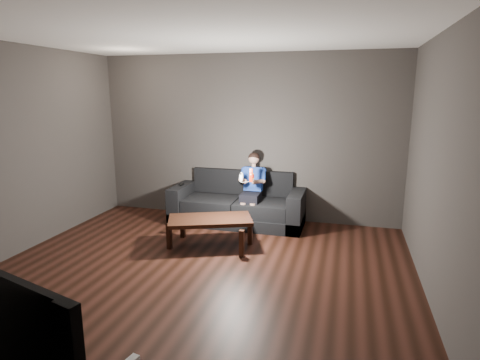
% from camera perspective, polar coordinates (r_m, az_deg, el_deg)
% --- Properties ---
extents(floor, '(5.00, 5.00, 0.00)m').
position_cam_1_polar(floor, '(4.69, -6.98, -14.09)').
color(floor, black).
rests_on(floor, ground).
extents(back_wall, '(5.00, 0.04, 2.70)m').
position_cam_1_polar(back_wall, '(6.62, 0.92, 6.01)').
color(back_wall, '#3F3A37').
rests_on(back_wall, ground).
extents(right_wall, '(0.04, 5.00, 2.70)m').
position_cam_1_polar(right_wall, '(4.04, 27.39, 0.49)').
color(right_wall, '#3F3A37').
rests_on(right_wall, ground).
extents(ceiling, '(5.00, 5.00, 0.02)m').
position_cam_1_polar(ceiling, '(4.25, -7.99, 20.59)').
color(ceiling, white).
rests_on(ceiling, back_wall).
extents(sofa, '(2.12, 0.92, 0.82)m').
position_cam_1_polar(sofa, '(6.54, -0.22, -3.74)').
color(sofa, black).
rests_on(sofa, floor).
extents(child, '(0.43, 0.53, 1.05)m').
position_cam_1_polar(child, '(6.33, 1.74, -0.38)').
color(child, black).
rests_on(child, sofa).
extents(wii_remote_red, '(0.05, 0.08, 0.20)m').
position_cam_1_polar(wii_remote_red, '(5.88, 1.59, 0.69)').
color(wii_remote_red, red).
rests_on(wii_remote_red, child).
extents(nunchuk_white, '(0.07, 0.10, 0.16)m').
position_cam_1_polar(nunchuk_white, '(5.93, 0.17, 0.41)').
color(nunchuk_white, white).
rests_on(nunchuk_white, child).
extents(wii_remote_black, '(0.05, 0.14, 0.03)m').
position_cam_1_polar(wii_remote_black, '(6.70, -8.29, -0.62)').
color(wii_remote_black, black).
rests_on(wii_remote_black, sofa).
extents(coffee_table, '(1.25, 0.94, 0.41)m').
position_cam_1_polar(coffee_table, '(5.52, -4.27, -5.96)').
color(coffee_table, black).
rests_on(coffee_table, floor).
extents(tv, '(1.14, 0.47, 0.66)m').
position_cam_1_polar(tv, '(2.59, -27.44, -17.55)').
color(tv, black).
rests_on(tv, media_console).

